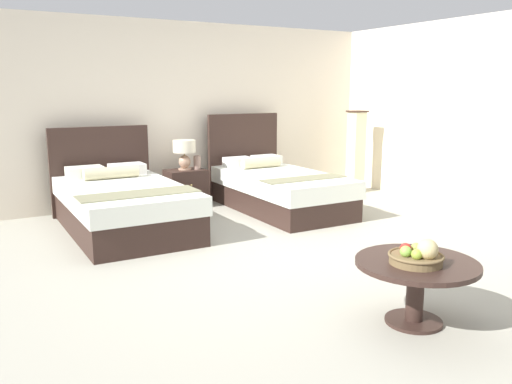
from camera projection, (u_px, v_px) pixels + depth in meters
The scene contains 11 objects.
ground_plane at pixel (282, 257), 5.30m from camera, with size 10.36×9.73×0.02m, color #A19F8F.
wall_back at pixel (168, 113), 7.66m from camera, with size 10.36×0.12×2.60m, color beige.
wall_side_right at pixel (480, 116), 7.05m from camera, with size 0.12×5.33×2.60m, color beige.
bed_near_window at pixel (123, 205), 6.23m from camera, with size 1.30×2.19×1.16m.
bed_near_corner at pixel (278, 188), 7.30m from camera, with size 1.16×2.21×1.28m.
nightstand at pixel (186, 188), 7.44m from camera, with size 0.54×0.41×0.53m.
table_lamp at pixel (184, 150), 7.36m from camera, with size 0.32×0.32×0.41m.
vase at pixel (197, 163), 7.42m from camera, with size 0.10×0.10×0.19m.
coffee_table at pixel (416, 275), 3.73m from camera, with size 0.86×0.86×0.46m.
fruit_bowl at pixel (418, 256), 3.63m from camera, with size 0.38×0.38×0.19m.
floor_lamp_corner at pixel (356, 152), 8.46m from camera, with size 0.26×0.26×1.31m.
Camera 1 is at (-2.76, -4.27, 1.65)m, focal length 37.09 mm.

